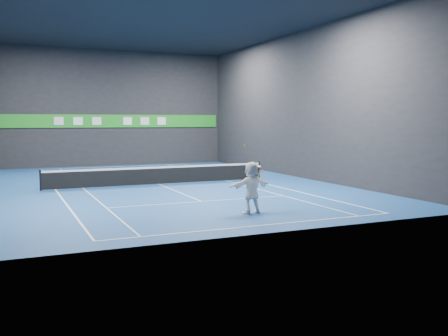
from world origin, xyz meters
name	(u,v)px	position (x,y,z in m)	size (l,w,h in m)	color
ground	(160,184)	(0.00, 0.00, 0.00)	(26.00, 26.00, 0.00)	navy
ceiling	(158,18)	(0.00, 0.00, 9.00)	(26.00, 26.00, 0.00)	black
wall_back	(112,108)	(0.00, 13.00, 4.50)	(18.00, 0.10, 9.00)	black
wall_front	(279,88)	(0.00, -13.00, 4.50)	(18.00, 0.10, 9.00)	black
wall_right	(300,105)	(9.00, 0.00, 4.50)	(0.10, 26.00, 9.00)	black
baseline_near	(261,225)	(0.00, -11.89, 0.00)	(10.98, 0.08, 0.01)	white
baseline_far	(116,167)	(0.00, 11.89, 0.00)	(10.98, 0.08, 0.01)	white
sideline_doubles_left	(56,190)	(-5.49, 0.00, 0.00)	(0.08, 23.78, 0.01)	white
sideline_doubles_right	(249,180)	(5.49, 0.00, 0.00)	(0.08, 23.78, 0.01)	white
sideline_singles_left	(83,188)	(-4.11, 0.00, 0.00)	(0.06, 23.78, 0.01)	white
sideline_singles_right	(227,181)	(4.11, 0.00, 0.00)	(0.06, 23.78, 0.01)	white
service_line_near	(202,201)	(0.00, -6.40, 0.00)	(8.23, 0.06, 0.01)	white
service_line_far	(133,173)	(0.00, 6.40, 0.00)	(8.23, 0.06, 0.01)	white
center_service_line	(160,184)	(0.00, 0.00, 0.00)	(0.06, 12.80, 0.01)	white
player	(251,187)	(0.76, -9.69, 0.98)	(1.82, 0.58, 1.97)	white
tennis_ball	(245,146)	(0.49, -9.66, 2.58)	(0.07, 0.07, 0.07)	#BFD022
tennis_net	(160,175)	(0.00, 0.00, 0.54)	(12.50, 0.10, 1.07)	black
sponsor_banner	(112,121)	(0.00, 12.93, 3.50)	(17.64, 0.11, 1.00)	#209423
tennis_racket	(260,170)	(1.14, -9.64, 1.64)	(0.53, 0.36, 0.50)	red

